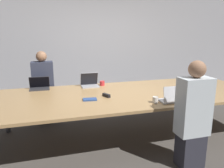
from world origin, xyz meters
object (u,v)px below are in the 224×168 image
object	(u,v)px
cup_far_midleft	(102,83)
laptop_far_left	(40,85)
person_near_midright	(193,117)
cup_near_midright	(155,100)
stapler	(106,95)
laptop_far_midleft	(90,82)
person_far_left	(44,88)
laptop_near_midright	(173,97)

from	to	relation	value
cup_far_midleft	laptop_far_left	bearing A→B (deg)	177.79
person_near_midright	cup_near_midright	size ratio (longest dim) A/B	15.20
laptop_far_left	cup_far_midleft	bearing A→B (deg)	-2.21
cup_far_midleft	stapler	distance (m)	0.77
person_near_midright	laptop_far_midleft	bearing A→B (deg)	-60.40
person_far_left	stapler	size ratio (longest dim) A/B	8.95
person_far_left	laptop_near_midright	bearing A→B (deg)	-42.31
person_near_midright	laptop_far_midleft	xyz separation A→B (m)	(-0.99, 1.75, 0.13)
person_near_midright	cup_near_midright	xyz separation A→B (m)	(-0.27, 0.50, 0.10)
person_near_midright	cup_near_midright	distance (m)	0.58
laptop_far_left	person_far_left	distance (m)	0.35
laptop_far_midleft	cup_far_midleft	size ratio (longest dim) A/B	3.50
cup_near_midright	laptop_far_midleft	xyz separation A→B (m)	(-0.72, 1.25, 0.03)
person_near_midright	stapler	size ratio (longest dim) A/B	9.03
person_far_left	cup_far_midleft	distance (m)	1.15
laptop_near_midright	laptop_far_midleft	size ratio (longest dim) A/B	1.10
person_near_midright	laptop_near_midright	bearing A→B (deg)	-88.06
laptop_far_left	cup_far_midleft	world-z (taller)	laptop_far_left
laptop_far_left	laptop_far_midleft	world-z (taller)	laptop_far_midleft
cup_near_midright	stapler	distance (m)	0.77
laptop_far_midleft	stapler	world-z (taller)	laptop_far_midleft
stapler	laptop_far_left	bearing A→B (deg)	116.90
person_near_midright	laptop_far_left	size ratio (longest dim) A/B	4.04
cup_far_midleft	stapler	xyz separation A→B (m)	(-0.12, -0.76, -0.02)
laptop_far_left	cup_near_midright	bearing A→B (deg)	-38.69
cup_near_midright	laptop_far_left	xyz separation A→B (m)	(-1.62, 1.29, 0.02)
cup_near_midright	laptop_far_midleft	distance (m)	1.44
person_near_midright	laptop_far_midleft	size ratio (longest dim) A/B	4.33
person_far_left	laptop_far_midleft	bearing A→B (deg)	-23.52
laptop_far_left	cup_far_midleft	distance (m)	1.14
laptop_far_left	cup_far_midleft	xyz separation A→B (m)	(1.14, -0.04, -0.02)
cup_near_midright	cup_far_midleft	xyz separation A→B (m)	(-0.48, 1.25, -0.00)
laptop_far_left	stapler	distance (m)	1.30
laptop_near_midright	person_near_midright	distance (m)	0.48
laptop_near_midright	laptop_far_midleft	world-z (taller)	laptop_far_midleft
laptop_near_midright	cup_far_midleft	xyz separation A→B (m)	(-0.74, 1.29, -0.03)
laptop_near_midright	laptop_far_left	bearing A→B (deg)	-35.45
laptop_near_midright	laptop_far_left	distance (m)	2.30
laptop_near_midright	laptop_far_midleft	distance (m)	1.62
cup_far_midleft	laptop_near_midright	bearing A→B (deg)	-60.28
person_far_left	cup_far_midleft	xyz separation A→B (m)	(1.08, -0.36, 0.11)
laptop_far_midleft	laptop_far_left	bearing A→B (deg)	177.11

